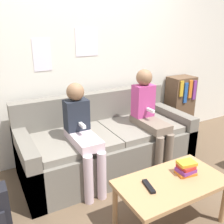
# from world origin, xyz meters

# --- Properties ---
(ground_plane) EXTENTS (10.00, 10.00, 0.00)m
(ground_plane) POSITION_xyz_m (0.00, 0.00, 0.00)
(ground_plane) COLOR brown
(wall_back) EXTENTS (8.00, 0.06, 2.60)m
(wall_back) POSITION_xyz_m (-0.00, 1.07, 1.30)
(wall_back) COLOR silver
(wall_back) RESTS_ON ground_plane
(couch) EXTENTS (1.98, 0.86, 0.85)m
(couch) POSITION_xyz_m (0.00, 0.55, 0.29)
(couch) COLOR #6B665B
(couch) RESTS_ON ground_plane
(coffee_table) EXTENTS (0.91, 0.51, 0.43)m
(coffee_table) POSITION_xyz_m (0.05, -0.52, 0.38)
(coffee_table) COLOR #AD7F51
(coffee_table) RESTS_ON ground_plane
(person_left) EXTENTS (0.24, 0.58, 1.09)m
(person_left) POSITION_xyz_m (-0.38, 0.34, 0.62)
(person_left) COLOR silver
(person_left) RESTS_ON ground_plane
(person_right) EXTENTS (0.24, 0.58, 1.16)m
(person_right) POSITION_xyz_m (0.46, 0.35, 0.66)
(person_right) COLOR #756656
(person_right) RESTS_ON ground_plane
(tv_remote) EXTENTS (0.07, 0.17, 0.02)m
(tv_remote) POSITION_xyz_m (-0.17, -0.50, 0.44)
(tv_remote) COLOR black
(tv_remote) RESTS_ON coffee_table
(book_stack) EXTENTS (0.18, 0.15, 0.11)m
(book_stack) POSITION_xyz_m (0.22, -0.50, 0.48)
(book_stack) COLOR orange
(book_stack) RESTS_ON coffee_table
(bookshelf) EXTENTS (0.39, 0.29, 0.90)m
(bookshelf) POSITION_xyz_m (1.44, 0.89, 0.45)
(bookshelf) COLOR brown
(bookshelf) RESTS_ON ground_plane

